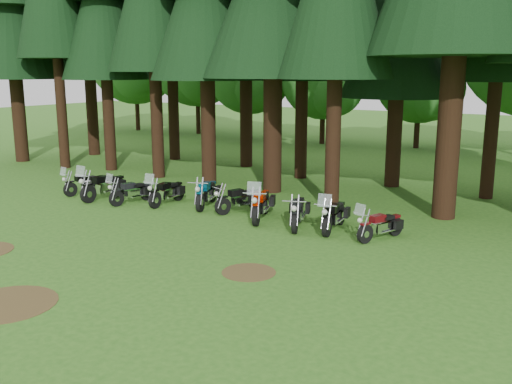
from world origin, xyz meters
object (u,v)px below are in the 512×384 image
at_px(motorcycle_4, 206,194).
at_px(motorcycle_6, 261,205).
at_px(motorcycle_0, 85,184).
at_px(motorcycle_1, 104,187).
at_px(motorcycle_8, 334,216).
at_px(motorcycle_5, 240,200).
at_px(motorcycle_2, 132,192).
at_px(motorcycle_7, 298,213).
at_px(motorcycle_3, 167,193).
at_px(motorcycle_9, 380,226).

height_order(motorcycle_4, motorcycle_6, motorcycle_6).
bearing_deg(motorcycle_0, motorcycle_1, -1.01).
distance_m(motorcycle_0, motorcycle_8, 11.12).
distance_m(motorcycle_1, motorcycle_5, 5.88).
xyz_separation_m(motorcycle_4, motorcycle_8, (5.46, -0.55, -0.01)).
height_order(motorcycle_0, motorcycle_1, motorcycle_1).
height_order(motorcycle_4, motorcycle_8, motorcycle_8).
bearing_deg(motorcycle_2, motorcycle_7, 14.18).
bearing_deg(motorcycle_7, motorcycle_4, 149.29).
bearing_deg(motorcycle_0, motorcycle_4, 18.43).
xyz_separation_m(motorcycle_3, motorcycle_9, (8.58, -0.21, -0.04)).
bearing_deg(motorcycle_6, motorcycle_5, 136.24).
distance_m(motorcycle_4, motorcycle_8, 5.48).
bearing_deg(motorcycle_1, motorcycle_5, 11.64).
bearing_deg(motorcycle_4, motorcycle_0, 168.29).
height_order(motorcycle_0, motorcycle_4, motorcycle_0).
bearing_deg(motorcycle_8, motorcycle_0, 173.76).
bearing_deg(motorcycle_2, motorcycle_9, 13.53).
bearing_deg(motorcycle_7, motorcycle_6, 152.91).
height_order(motorcycle_1, motorcycle_9, motorcycle_1).
bearing_deg(motorcycle_3, motorcycle_4, 14.97).
distance_m(motorcycle_1, motorcycle_3, 2.80).
xyz_separation_m(motorcycle_2, motorcycle_3, (1.28, 0.56, 0.02)).
distance_m(motorcycle_8, motorcycle_9, 1.62).
bearing_deg(motorcycle_7, motorcycle_2, 161.86).
bearing_deg(motorcycle_4, motorcycle_1, 174.53).
distance_m(motorcycle_0, motorcycle_4, 5.72).
relative_size(motorcycle_2, motorcycle_5, 1.03).
xyz_separation_m(motorcycle_8, motorcycle_9, (1.61, -0.17, -0.06)).
height_order(motorcycle_3, motorcycle_8, motorcycle_8).
bearing_deg(motorcycle_1, motorcycle_2, 2.51).
bearing_deg(motorcycle_6, motorcycle_4, 148.09).
distance_m(motorcycle_2, motorcycle_9, 9.87).
relative_size(motorcycle_2, motorcycle_8, 0.91).
bearing_deg(motorcycle_0, motorcycle_6, 11.83).
relative_size(motorcycle_0, motorcycle_8, 0.89).
bearing_deg(motorcycle_8, motorcycle_4, 166.57).
bearing_deg(motorcycle_6, motorcycle_7, -26.32).
xyz_separation_m(motorcycle_1, motorcycle_3, (2.74, 0.59, -0.05)).
bearing_deg(motorcycle_8, motorcycle_6, 172.87).
distance_m(motorcycle_7, motorcycle_9, 2.81).
distance_m(motorcycle_5, motorcycle_8, 3.96).
xyz_separation_m(motorcycle_0, motorcycle_7, (9.92, 0.08, 0.06)).
bearing_deg(motorcycle_1, motorcycle_4, 15.78).
bearing_deg(motorcycle_4, motorcycle_2, -179.05).
bearing_deg(motorcycle_2, motorcycle_8, 15.11).
bearing_deg(motorcycle_9, motorcycle_3, -159.43).
distance_m(motorcycle_3, motorcycle_8, 6.97).
xyz_separation_m(motorcycle_1, motorcycle_4, (4.26, 1.10, -0.02)).
height_order(motorcycle_6, motorcycle_7, motorcycle_6).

